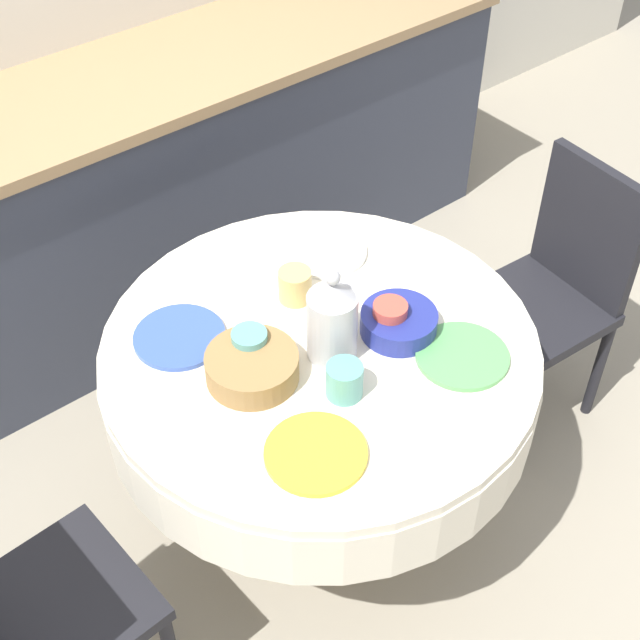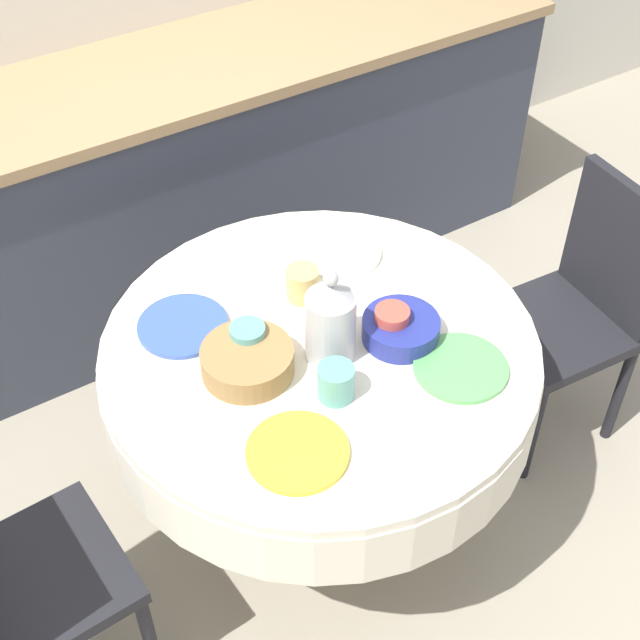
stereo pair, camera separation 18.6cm
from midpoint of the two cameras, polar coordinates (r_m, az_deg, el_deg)
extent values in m
plane|color=#9E937F|center=(2.88, 1.89, -12.42)|extent=(12.00, 12.00, 0.00)
cube|color=#383D4C|center=(3.32, -9.80, 7.24)|extent=(3.20, 0.60, 0.91)
cube|color=#A37F56|center=(3.07, -10.87, 14.37)|extent=(3.24, 0.64, 0.04)
cylinder|color=brown|center=(2.86, 1.90, -12.19)|extent=(0.44, 0.44, 0.04)
cylinder|color=brown|center=(2.64, 2.04, -8.77)|extent=(0.11, 0.11, 0.52)
cylinder|color=silver|center=(2.37, 2.25, -3.60)|extent=(1.14, 1.14, 0.18)
cylinder|color=silver|center=(2.29, 2.32, -1.81)|extent=(1.13, 1.13, 0.03)
cube|color=black|center=(2.92, 16.55, -0.56)|extent=(0.43, 0.43, 0.04)
cube|color=black|center=(2.87, 20.24, 4.20)|extent=(0.06, 0.38, 0.45)
cylinder|color=black|center=(2.90, 15.27, -7.11)|extent=(0.04, 0.04, 0.42)
cylinder|color=black|center=(3.07, 11.14, -2.71)|extent=(0.04, 0.04, 0.42)
cylinder|color=black|center=(3.10, 20.25, -4.52)|extent=(0.04, 0.04, 0.42)
cylinder|color=black|center=(3.25, 16.11, -0.53)|extent=(0.04, 0.04, 0.42)
cube|color=black|center=(2.32, -15.30, -15.85)|extent=(0.42, 0.42, 0.04)
cylinder|color=black|center=(2.63, -12.41, -13.90)|extent=(0.04, 0.04, 0.42)
cylinder|color=yellow|center=(2.04, 1.18, -8.56)|extent=(0.24, 0.24, 0.01)
cylinder|color=#5BA39E|center=(2.13, 3.53, -4.10)|extent=(0.09, 0.09, 0.09)
cylinder|color=#5BA85B|center=(2.25, 11.34, -3.10)|extent=(0.24, 0.24, 0.01)
cylinder|color=#CC4C3D|center=(2.28, 6.93, -0.34)|extent=(0.09, 0.09, 0.09)
cylinder|color=#3856AD|center=(2.33, -6.54, -0.45)|extent=(0.24, 0.24, 0.01)
cylinder|color=#5BA39E|center=(2.22, -2.24, -1.43)|extent=(0.09, 0.09, 0.09)
cylinder|color=white|center=(2.55, 3.37, 4.27)|extent=(0.24, 0.24, 0.01)
cylinder|color=#DBB766|center=(2.38, 1.11, 2.26)|extent=(0.09, 0.09, 0.09)
cylinder|color=#B2B2B7|center=(2.19, 3.06, -0.55)|extent=(0.13, 0.13, 0.19)
cone|color=#B2B2B7|center=(2.11, 3.18, 1.73)|extent=(0.11, 0.11, 0.04)
sphere|color=#B2B2B7|center=(2.08, 3.22, 2.57)|extent=(0.04, 0.04, 0.04)
cylinder|color=olive|center=(2.19, -2.25, -2.73)|extent=(0.23, 0.23, 0.07)
cylinder|color=navy|center=(2.29, 7.50, -0.66)|extent=(0.20, 0.20, 0.06)
camera|label=1|loc=(0.09, -87.61, 2.26)|focal=50.00mm
camera|label=2|loc=(0.09, 92.39, -2.26)|focal=50.00mm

